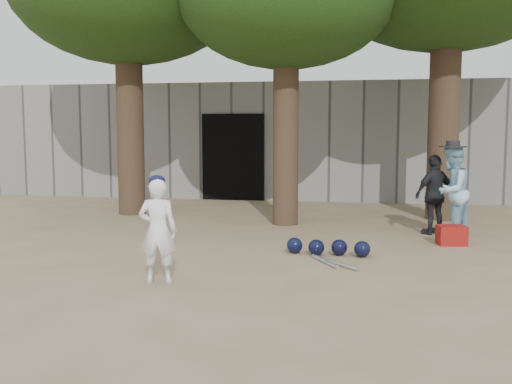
% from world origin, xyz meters
% --- Properties ---
extents(ground, '(70.00, 70.00, 0.00)m').
position_xyz_m(ground, '(0.00, 0.00, 0.00)').
color(ground, '#937C5E').
rests_on(ground, ground).
extents(boy_player, '(0.48, 0.34, 1.22)m').
position_xyz_m(boy_player, '(-0.34, -0.23, 0.61)').
color(boy_player, white).
rests_on(boy_player, ground).
extents(spectator_blue, '(0.89, 0.94, 1.54)m').
position_xyz_m(spectator_blue, '(3.47, 3.34, 0.77)').
color(spectator_blue, '#98CFEC').
rests_on(spectator_blue, ground).
extents(spectator_dark, '(0.85, 0.73, 1.37)m').
position_xyz_m(spectator_dark, '(3.24, 3.59, 0.68)').
color(spectator_dark, black).
rests_on(spectator_dark, ground).
extents(red_bag, '(0.46, 0.38, 0.30)m').
position_xyz_m(red_bag, '(3.39, 2.68, 0.15)').
color(red_bag, '#A01815').
rests_on(red_bag, ground).
extents(back_building, '(16.00, 5.24, 3.00)m').
position_xyz_m(back_building, '(-0.00, 10.33, 1.50)').
color(back_building, gray).
rests_on(back_building, ground).
extents(helmet_row, '(1.19, 0.33, 0.23)m').
position_xyz_m(helmet_row, '(1.54, 1.58, 0.12)').
color(helmet_row, black).
rests_on(helmet_row, ground).
extents(bat_pile, '(0.65, 0.73, 0.06)m').
position_xyz_m(bat_pile, '(1.61, 1.02, 0.03)').
color(bat_pile, silver).
rests_on(bat_pile, ground).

